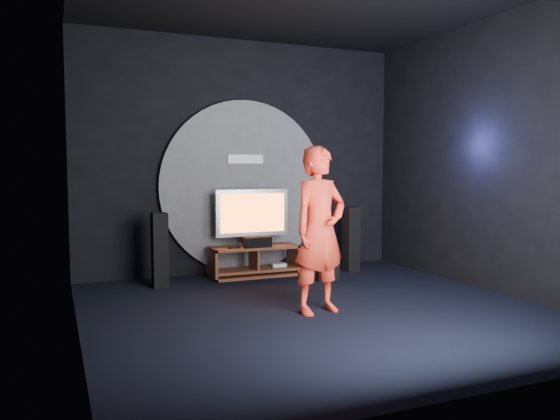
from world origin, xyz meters
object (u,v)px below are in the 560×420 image
at_px(tower_speaker_left, 160,250).
at_px(player, 320,230).
at_px(tv, 252,215).
at_px(subwoofer, 324,267).
at_px(tower_speaker_right, 351,239).
at_px(media_console, 254,263).

distance_m(tower_speaker_left, player, 2.43).
height_order(tv, player, player).
distance_m(subwoofer, player, 1.93).
bearing_deg(subwoofer, tower_speaker_right, 30.40).
height_order(tv, tower_speaker_right, tv).
bearing_deg(tv, subwoofer, -37.93).
height_order(tower_speaker_right, subwoofer, tower_speaker_right).
xyz_separation_m(tv, subwoofer, (0.85, -0.66, -0.72)).
distance_m(tv, subwoofer, 1.30).
bearing_deg(tv, tower_speaker_left, -169.31).
xyz_separation_m(tower_speaker_right, player, (-1.53, -1.95, 0.42)).
bearing_deg(player, media_console, 77.32).
relative_size(tv, tower_speaker_right, 1.11).
distance_m(media_console, tower_speaker_right, 1.55).
relative_size(tv, player, 0.61).
xyz_separation_m(tower_speaker_right, subwoofer, (-0.66, -0.39, -0.32)).
relative_size(media_console, player, 0.71).
height_order(tower_speaker_left, tower_speaker_right, same).
bearing_deg(media_console, player, -90.63).
bearing_deg(tower_speaker_right, tv, 169.69).
bearing_deg(tower_speaker_right, tower_speaker_left, 179.80).
bearing_deg(tower_speaker_left, player, -54.65).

